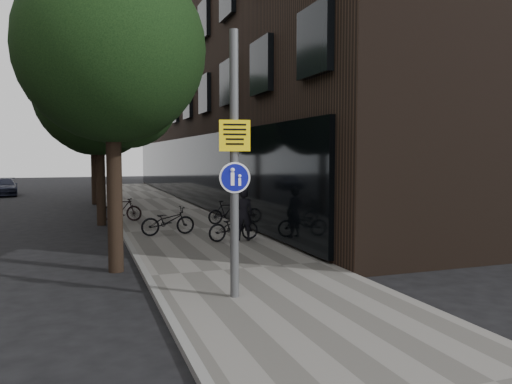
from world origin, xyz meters
name	(u,v)px	position (x,y,z in m)	size (l,w,h in m)	color
ground	(289,317)	(0.00, 0.00, 0.00)	(120.00, 120.00, 0.00)	black
sidewalk	(187,231)	(0.25, 10.00, 0.06)	(4.50, 60.00, 0.12)	slate
curb_edge	(123,234)	(-2.00, 10.00, 0.07)	(0.15, 60.00, 0.13)	slate
building_right_dark_brick	(276,57)	(8.50, 22.00, 9.00)	(12.00, 40.00, 18.00)	black
street_tree_near	(114,58)	(-2.53, 4.64, 5.11)	(4.40, 4.40, 7.50)	black
street_tree_mid	(101,97)	(-2.53, 13.14, 5.11)	(5.00, 5.00, 7.80)	black
street_tree_far	(94,114)	(-2.53, 22.14, 5.11)	(5.00, 5.00, 7.80)	black
signpost	(234,164)	(-0.64, 1.12, 2.64)	(0.57, 0.17, 4.99)	#595B5E
pedestrian	(243,214)	(1.46, 7.05, 0.95)	(0.60, 0.40, 1.66)	black
parked_bike_facade_near	(234,227)	(1.15, 7.09, 0.56)	(0.59, 1.69, 0.89)	black
parked_bike_facade_far	(226,212)	(2.00, 10.86, 0.58)	(0.43, 1.52, 0.91)	black
parked_bike_curb_near	(168,221)	(-0.62, 8.89, 0.60)	(0.63, 1.81, 0.95)	black
parked_bike_curb_far	(122,209)	(-1.80, 13.10, 0.61)	(0.46, 1.64, 0.98)	black
parked_car_far	(4,187)	(-8.38, 30.49, 0.60)	(1.69, 4.16, 1.21)	#1B1E30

